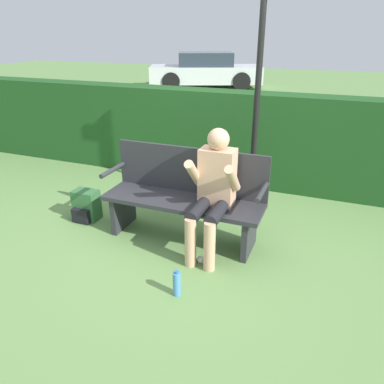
# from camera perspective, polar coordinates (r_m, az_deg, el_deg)

# --- Properties ---
(ground_plane) EXTENTS (40.00, 40.00, 0.00)m
(ground_plane) POSITION_cam_1_polar(r_m,az_deg,el_deg) (4.13, -1.44, -7.04)
(ground_plane) COLOR #668E4C
(hedge_back) EXTENTS (12.00, 0.43, 1.32)m
(hedge_back) POSITION_cam_1_polar(r_m,az_deg,el_deg) (5.52, 6.09, 8.22)
(hedge_back) COLOR #1E4C1E
(hedge_back) RESTS_ON ground
(park_bench) EXTENTS (1.70, 0.50, 0.97)m
(park_bench) POSITION_cam_1_polar(r_m,az_deg,el_deg) (3.97, -1.09, -0.56)
(park_bench) COLOR #2D2D33
(park_bench) RESTS_ON ground
(person_seated) EXTENTS (0.48, 0.65, 1.25)m
(person_seated) POSITION_cam_1_polar(r_m,az_deg,el_deg) (3.65, 3.26, 0.66)
(person_seated) COLOR #DBA884
(person_seated) RESTS_ON ground
(backpack) EXTENTS (0.30, 0.26, 0.36)m
(backpack) POSITION_cam_1_polar(r_m,az_deg,el_deg) (4.63, -15.84, -2.06)
(backpack) COLOR #336638
(backpack) RESTS_ON ground
(water_bottle) EXTENTS (0.07, 0.07, 0.24)m
(water_bottle) POSITION_cam_1_polar(r_m,az_deg,el_deg) (3.28, -2.34, -13.77)
(water_bottle) COLOR #4C8CCC
(water_bottle) RESTS_ON ground
(signpost) EXTENTS (0.44, 0.09, 2.74)m
(signpost) POSITION_cam_1_polar(r_m,az_deg,el_deg) (4.42, 10.03, 15.91)
(signpost) COLOR black
(signpost) RESTS_ON ground
(parked_car) EXTENTS (4.55, 3.17, 1.32)m
(parked_car) POSITION_cam_1_polar(r_m,az_deg,el_deg) (15.24, 2.04, 17.97)
(parked_car) COLOR silver
(parked_car) RESTS_ON ground
(litter_crumple) EXTENTS (0.07, 0.07, 0.07)m
(litter_crumple) POSITION_cam_1_polar(r_m,az_deg,el_deg) (3.71, 1.35, -10.24)
(litter_crumple) COLOR silver
(litter_crumple) RESTS_ON ground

